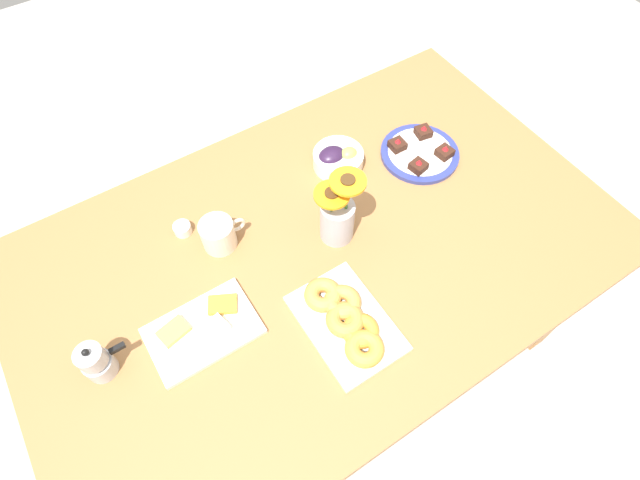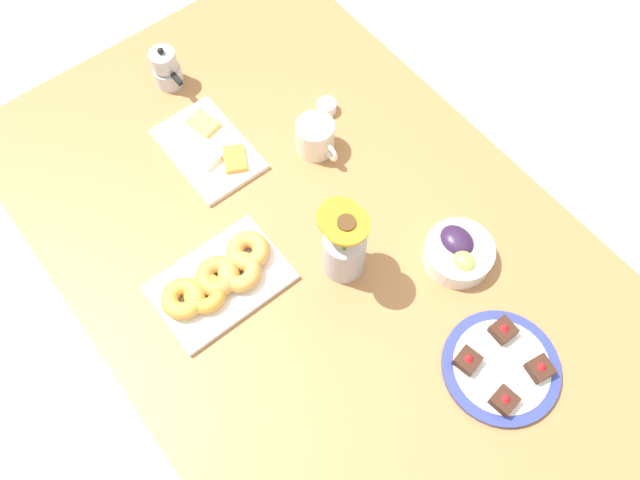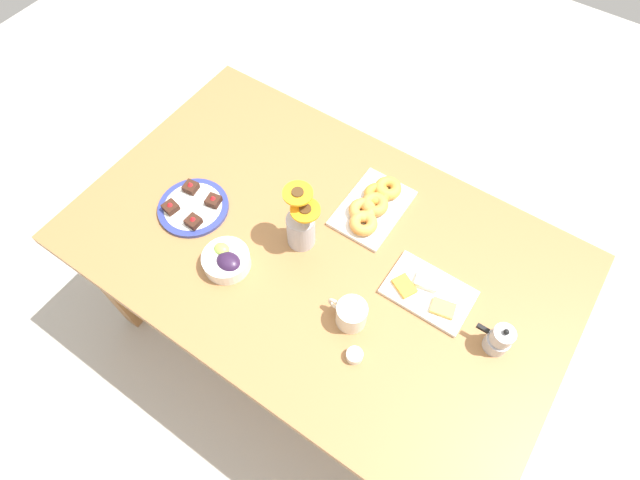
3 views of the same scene
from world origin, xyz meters
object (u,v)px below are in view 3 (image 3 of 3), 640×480
coffee_mug (351,314)px  dessert_plate (193,207)px  jam_cup_honey (355,355)px  moka_pot (499,340)px  dining_table (320,259)px  grape_bowl (227,260)px  cheese_platter (428,292)px  croissant_platter (373,206)px  flower_vase (301,227)px

coffee_mug → dessert_plate: (0.65, -0.04, -0.03)m
coffee_mug → jam_cup_honey: size_ratio=2.61×
coffee_mug → moka_pot: size_ratio=1.05×
coffee_mug → dessert_plate: bearing=-3.6°
coffee_mug → dessert_plate: 0.65m
jam_cup_honey → dessert_plate: 0.73m
dining_table → moka_pot: (-0.60, -0.01, 0.13)m
grape_bowl → jam_cup_honey: size_ratio=3.10×
cheese_platter → dessert_plate: bearing=11.6°
croissant_platter → dining_table: bearing=73.2°
grape_bowl → croissant_platter: (-0.27, -0.44, -0.01)m
dining_table → croissant_platter: size_ratio=5.66×
dining_table → cheese_platter: 0.38m
grape_bowl → croissant_platter: 0.51m
flower_vase → moka_pot: bearing=-178.2°
croissant_platter → dessert_plate: (0.50, 0.33, -0.01)m
coffee_mug → croissant_platter: size_ratio=0.44×
flower_vase → moka_pot: flower_vase is taller
dining_table → coffee_mug: bearing=143.8°
coffee_mug → grape_bowl: size_ratio=0.84×
croissant_platter → jam_cup_honey: 0.51m
grape_bowl → dessert_plate: 0.25m
coffee_mug → dining_table: bearing=-36.2°
dining_table → jam_cup_honey: 0.39m
jam_cup_honey → flower_vase: flower_vase is taller
jam_cup_honey → grape_bowl: bearing=-3.4°
grape_bowl → moka_pot: 0.83m
coffee_mug → dessert_plate: coffee_mug is taller
coffee_mug → croissant_platter: coffee_mug is taller
coffee_mug → croissant_platter: bearing=-68.2°
cheese_platter → grape_bowl: bearing=25.0°
cheese_platter → coffee_mug: bearing=53.9°
dining_table → grape_bowl: bearing=47.1°
dining_table → flower_vase: 0.18m
dining_table → dessert_plate: 0.46m
flower_vase → moka_pot: 0.66m
coffee_mug → grape_bowl: 0.42m
jam_cup_honey → moka_pot: moka_pot is taller
croissant_platter → coffee_mug: bearing=111.8°
croissant_platter → flower_vase: bearing=61.0°
dining_table → croissant_platter: bearing=-106.8°
grape_bowl → flower_vase: flower_vase is taller
moka_pot → dessert_plate: bearing=6.9°
cheese_platter → jam_cup_honey: cheese_platter is taller
grape_bowl → croissant_platter: bearing=-121.6°
coffee_mug → grape_bowl: (0.42, 0.06, -0.01)m
flower_vase → dining_table: bearing=-168.0°
dessert_plate → cheese_platter: bearing=-168.4°
jam_cup_honey → coffee_mug: bearing=-51.9°
dessert_plate → coffee_mug: bearing=176.4°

